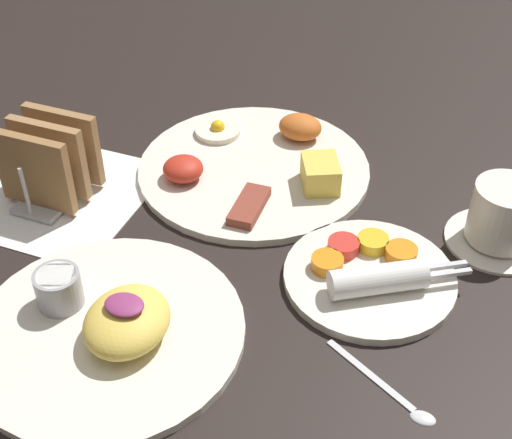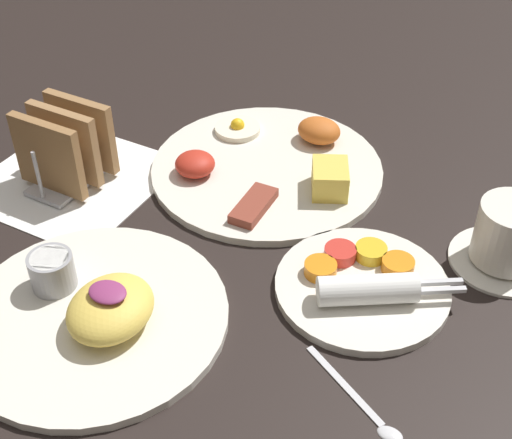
{
  "view_description": "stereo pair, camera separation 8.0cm",
  "coord_description": "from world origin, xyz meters",
  "px_view_note": "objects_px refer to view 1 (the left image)",
  "views": [
    {
      "loc": [
        0.28,
        -0.57,
        0.55
      ],
      "look_at": [
        0.04,
        0.02,
        0.03
      ],
      "focal_mm": 50.0,
      "sensor_mm": 36.0,
      "label": 1
    },
    {
      "loc": [
        0.35,
        -0.54,
        0.55
      ],
      "look_at": [
        0.04,
        0.02,
        0.03
      ],
      "focal_mm": 50.0,
      "sensor_mm": 36.0,
      "label": 2
    }
  ],
  "objects_px": {
    "plate_condiments": "(370,275)",
    "plate_foreground": "(109,325)",
    "toast_rack": "(50,161)",
    "coffee_cup": "(502,218)",
    "plate_breakfast": "(257,165)"
  },
  "relations": [
    {
      "from": "plate_condiments",
      "to": "plate_foreground",
      "type": "bearing_deg",
      "value": -142.91
    },
    {
      "from": "toast_rack",
      "to": "plate_condiments",
      "type": "bearing_deg",
      "value": -1.44
    },
    {
      "from": "plate_breakfast",
      "to": "coffee_cup",
      "type": "relative_size",
      "value": 2.54
    },
    {
      "from": "toast_rack",
      "to": "plate_breakfast",
      "type": "bearing_deg",
      "value": 32.97
    },
    {
      "from": "toast_rack",
      "to": "coffee_cup",
      "type": "xyz_separation_m",
      "value": [
        0.53,
        0.11,
        -0.02
      ]
    },
    {
      "from": "plate_breakfast",
      "to": "toast_rack",
      "type": "bearing_deg",
      "value": -147.03
    },
    {
      "from": "plate_breakfast",
      "to": "coffee_cup",
      "type": "height_order",
      "value": "coffee_cup"
    },
    {
      "from": "plate_condiments",
      "to": "toast_rack",
      "type": "height_order",
      "value": "toast_rack"
    },
    {
      "from": "plate_foreground",
      "to": "toast_rack",
      "type": "bearing_deg",
      "value": 135.43
    },
    {
      "from": "plate_breakfast",
      "to": "toast_rack",
      "type": "relative_size",
      "value": 2.63
    },
    {
      "from": "plate_condiments",
      "to": "coffee_cup",
      "type": "distance_m",
      "value": 0.17
    },
    {
      "from": "toast_rack",
      "to": "coffee_cup",
      "type": "height_order",
      "value": "toast_rack"
    },
    {
      "from": "plate_breakfast",
      "to": "plate_condiments",
      "type": "xyz_separation_m",
      "value": [
        0.19,
        -0.15,
        0.0
      ]
    },
    {
      "from": "plate_breakfast",
      "to": "plate_condiments",
      "type": "distance_m",
      "value": 0.24
    },
    {
      "from": "plate_foreground",
      "to": "toast_rack",
      "type": "relative_size",
      "value": 2.4
    }
  ]
}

